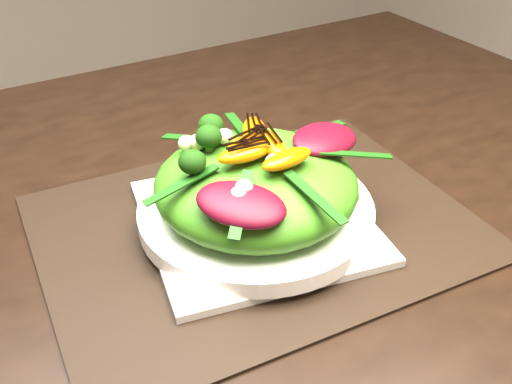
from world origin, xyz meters
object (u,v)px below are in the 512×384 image
dining_table (99,251)px  salad_bowl (256,211)px  placemat (256,226)px  lettuce_mound (256,184)px  orange_segment (237,145)px  plate_base (256,221)px

dining_table → salad_bowl: (0.16, -0.07, 0.04)m
placemat → lettuce_mound: bearing=-90.0°
placemat → orange_segment: (-0.01, 0.02, 0.10)m
placemat → lettuce_mound: lettuce_mound is taller
placemat → salad_bowl: 0.02m
plate_base → orange_segment: size_ratio=3.83×
placemat → orange_segment: bearing=130.6°
placemat → lettuce_mound: size_ratio=2.12×
plate_base → dining_table: bearing=155.1°
salad_bowl → lettuce_mound: (0.00, 0.00, 0.03)m
dining_table → plate_base: (0.16, -0.07, 0.03)m
dining_table → placemat: bearing=-24.9°
dining_table → salad_bowl: dining_table is taller
plate_base → orange_segment: bearing=130.6°
placemat → lettuce_mound: (0.00, -0.00, 0.05)m
plate_base → salad_bowl: size_ratio=0.92×
placemat → plate_base: 0.01m
placemat → orange_segment: orange_segment is taller
lettuce_mound → placemat: bearing=90.0°
lettuce_mound → orange_segment: orange_segment is taller
placemat → salad_bowl: salad_bowl is taller
dining_table → salad_bowl: bearing=-24.9°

